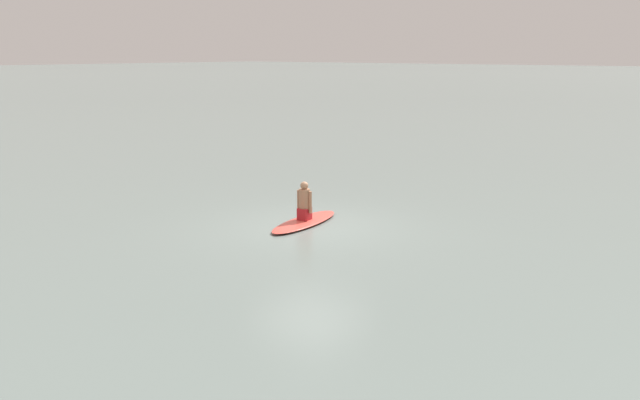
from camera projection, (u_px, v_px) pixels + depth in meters
ground_plane at (312, 227)px, 16.46m from camera, size 400.00×400.00×0.00m
surfboard at (305, 222)px, 16.75m from camera, size 2.76×1.16×0.11m
person_paddler at (304, 202)px, 16.64m from camera, size 0.35×0.42×0.96m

